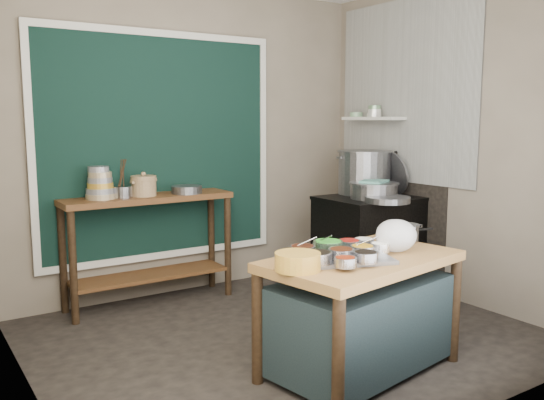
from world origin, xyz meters
TOP-DOWN VIEW (x-y plane):
  - floor at (0.00, 0.00)m, footprint 3.50×3.00m
  - back_wall at (0.00, 1.51)m, footprint 3.50×0.02m
  - left_wall at (-1.76, 0.00)m, footprint 0.02×3.00m
  - right_wall at (1.76, 0.00)m, footprint 0.02×3.00m
  - curtain_panel at (-0.35, 1.47)m, footprint 2.10×0.02m
  - curtain_frame at (-0.35, 1.46)m, footprint 2.22×0.03m
  - tile_panel at (1.74, 0.55)m, footprint 0.02×1.70m
  - soot_patch at (1.74, 0.65)m, footprint 0.01×1.30m
  - wall_shelf at (1.63, 0.85)m, footprint 0.22×0.70m
  - prep_table at (0.05, -0.75)m, footprint 1.35×0.91m
  - back_counter at (-0.55, 1.28)m, footprint 1.45×0.40m
  - stove_block at (1.35, 0.55)m, footprint 0.90×0.68m
  - stove_top at (1.35, 0.55)m, footprint 0.92×0.69m
  - condiment_tray at (-0.09, -0.76)m, footprint 0.63×0.54m
  - condiment_bowls at (-0.12, -0.75)m, footprint 0.65×0.48m
  - yellow_basin at (-0.47, -0.79)m, footprint 0.34×0.34m
  - saucepan at (0.60, -0.58)m, footprint 0.26×0.26m
  - plastic_bag_a at (0.32, -0.77)m, footprint 0.35×0.32m
  - plastic_bag_b at (0.42, -0.65)m, footprint 0.30×0.28m
  - bowl_stack at (-0.95, 1.29)m, footprint 0.24×0.24m
  - utensil_cup at (-0.78, 1.23)m, footprint 0.20×0.20m
  - ceramic_crock at (-0.59, 1.27)m, footprint 0.29×0.29m
  - wide_bowl at (-0.21, 1.22)m, footprint 0.32×0.32m
  - stock_pot at (1.43, 0.74)m, footprint 0.65×0.65m
  - pot_lid at (1.63, 0.56)m, footprint 0.17×0.43m
  - steamer at (1.28, 0.44)m, footprint 0.56×0.56m
  - green_cloth at (1.28, 0.44)m, footprint 0.31×0.29m
  - shallow_pan at (1.21, 0.20)m, footprint 0.42×0.42m
  - shelf_bowl_stack at (1.63, 0.83)m, footprint 0.14×0.14m
  - shelf_bowl_green at (1.63, 1.10)m, footprint 0.15×0.15m

SIDE VIEW (x-z plane):
  - floor at x=0.00m, z-range -0.02..0.00m
  - prep_table at x=0.05m, z-range 0.00..0.75m
  - stove_block at x=1.35m, z-range 0.00..0.85m
  - back_counter at x=-0.55m, z-range 0.00..0.95m
  - soot_patch at x=1.74m, z-range 0.05..1.35m
  - condiment_tray at x=-0.09m, z-range 0.75..0.77m
  - yellow_basin at x=-0.47m, z-range 0.75..0.85m
  - condiment_bowls at x=-0.12m, z-range 0.77..0.84m
  - saucepan at x=0.60m, z-range 0.75..0.87m
  - plastic_bag_b at x=0.42m, z-range 0.75..0.93m
  - plastic_bag_a at x=0.32m, z-range 0.75..0.96m
  - stove_top at x=1.35m, z-range 0.85..0.88m
  - shallow_pan at x=1.21m, z-range 0.88..0.93m
  - steamer at x=1.28m, z-range 0.88..1.03m
  - wide_bowl at x=-0.21m, z-range 0.95..1.02m
  - utensil_cup at x=-0.78m, z-range 0.95..1.05m
  - ceramic_crock at x=-0.59m, z-range 0.95..1.10m
  - green_cloth at x=1.28m, z-range 1.03..1.05m
  - bowl_stack at x=-0.95m, z-range 0.93..1.20m
  - pot_lid at x=1.63m, z-range 0.88..1.29m
  - stock_pot at x=1.43m, z-range 0.88..1.30m
  - curtain_panel at x=-0.35m, z-range 0.40..2.30m
  - curtain_frame at x=-0.35m, z-range 0.34..2.36m
  - back_wall at x=0.00m, z-range 0.00..2.80m
  - left_wall at x=-1.76m, z-range 0.00..2.80m
  - right_wall at x=1.76m, z-range 0.00..2.80m
  - wall_shelf at x=1.63m, z-range 1.59..1.61m
  - shelf_bowl_green at x=1.63m, z-range 1.61..1.66m
  - shelf_bowl_stack at x=1.63m, z-range 1.61..1.72m
  - tile_panel at x=1.74m, z-range 1.00..2.70m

